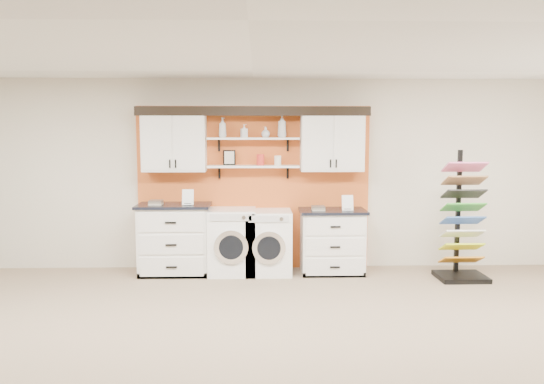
{
  "coord_description": "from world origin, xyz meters",
  "views": [
    {
      "loc": [
        0.07,
        -3.83,
        2.01
      ],
      "look_at": [
        0.23,
        2.3,
        1.33
      ],
      "focal_mm": 35.0,
      "sensor_mm": 36.0,
      "label": 1
    }
  ],
  "objects_px": {
    "washer": "(232,241)",
    "dryer": "(268,242)",
    "base_cabinet_left": "(175,239)",
    "sample_rack": "(462,239)",
    "base_cabinet_right": "(332,241)"
  },
  "relations": [
    {
      "from": "washer",
      "to": "dryer",
      "type": "distance_m",
      "value": 0.52
    },
    {
      "from": "base_cabinet_left",
      "to": "washer",
      "type": "distance_m",
      "value": 0.82
    },
    {
      "from": "washer",
      "to": "sample_rack",
      "type": "relative_size",
      "value": 0.52
    },
    {
      "from": "base_cabinet_left",
      "to": "dryer",
      "type": "relative_size",
      "value": 1.13
    },
    {
      "from": "base_cabinet_right",
      "to": "sample_rack",
      "type": "bearing_deg",
      "value": -12.21
    },
    {
      "from": "base_cabinet_right",
      "to": "washer",
      "type": "relative_size",
      "value": 1.01
    },
    {
      "from": "base_cabinet_left",
      "to": "dryer",
      "type": "height_order",
      "value": "base_cabinet_left"
    },
    {
      "from": "dryer",
      "to": "sample_rack",
      "type": "relative_size",
      "value": 0.51
    },
    {
      "from": "base_cabinet_left",
      "to": "base_cabinet_right",
      "type": "relative_size",
      "value": 1.1
    },
    {
      "from": "washer",
      "to": "dryer",
      "type": "relative_size",
      "value": 1.03
    },
    {
      "from": "dryer",
      "to": "washer",
      "type": "bearing_deg",
      "value": 180.0
    },
    {
      "from": "base_cabinet_left",
      "to": "sample_rack",
      "type": "bearing_deg",
      "value": -5.37
    },
    {
      "from": "base_cabinet_left",
      "to": "base_cabinet_right",
      "type": "height_order",
      "value": "base_cabinet_left"
    },
    {
      "from": "base_cabinet_right",
      "to": "dryer",
      "type": "relative_size",
      "value": 1.03
    },
    {
      "from": "base_cabinet_left",
      "to": "washer",
      "type": "height_order",
      "value": "base_cabinet_left"
    }
  ]
}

